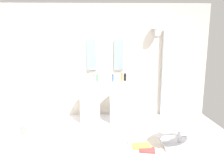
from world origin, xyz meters
The scene contains 19 objects.
ground_plane centered at (0.00, 0.00, -0.02)m, with size 4.80×3.60×0.04m, color silver.
rear_partition centered at (0.00, 1.65, 1.30)m, with size 4.80×0.10×2.60m, color beige.
pedestal_sink_left centered at (-0.32, 1.15, 0.48)m, with size 0.47×0.47×1.00m.
pedestal_sink_right centered at (0.32, 1.15, 0.48)m, with size 0.47×0.47×1.00m.
vanity_mirror_left centered at (-0.32, 1.58, 1.45)m, with size 0.22×0.03×0.71m, color #8C9EA8.
vanity_mirror_right centered at (0.32, 1.58, 1.45)m, with size 0.22×0.03×0.71m, color #8C9EA8.
shower_column centered at (1.39, 1.53, 1.08)m, with size 0.49×0.24×2.05m.
lounge_chair centered at (1.26, -0.01, 0.35)m, with size 1.10×1.10×0.65m.
towel_rack centered at (-1.42, 0.35, 0.63)m, with size 0.37×0.22×0.95m.
area_rug centered at (0.51, -0.08, 0.01)m, with size 1.10×0.80×0.01m, color beige.
magazine_ochre centered at (0.63, -0.06, 0.02)m, with size 0.29×0.20×0.02m, color gold.
magazine_red centered at (0.70, -0.19, 0.02)m, with size 0.24×0.19×0.02m, color #B73838.
coffee_mug centered at (0.45, 0.03, 0.05)m, with size 0.09×0.09×0.08m, color white.
soap_bottle_green centered at (-0.16, 1.09, 0.98)m, with size 0.04×0.04×0.17m.
soap_bottle_amber centered at (0.37, 1.03, 0.99)m, with size 0.04×0.04×0.20m.
soap_bottle_white centered at (-0.37, 1.26, 0.98)m, with size 0.04×0.04×0.18m.
soap_bottle_black centered at (0.45, 1.26, 0.97)m, with size 0.06×0.06×0.17m.
soap_bottle_grey centered at (-0.24, 1.28, 0.96)m, with size 0.05×0.05×0.14m.
soap_bottle_blue centered at (0.18, 1.14, 0.97)m, with size 0.05×0.05×0.16m.
Camera 1 is at (0.09, -3.09, 1.61)m, focal length 31.92 mm.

